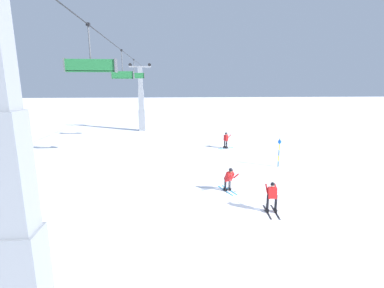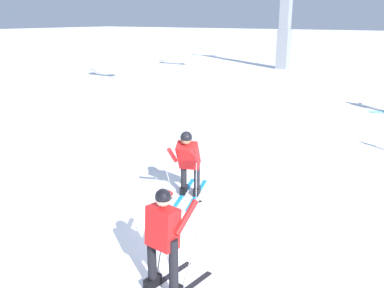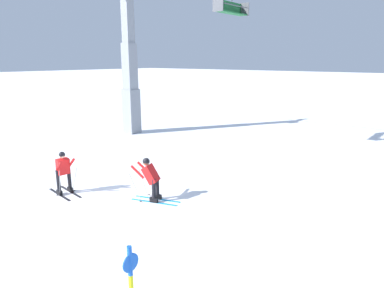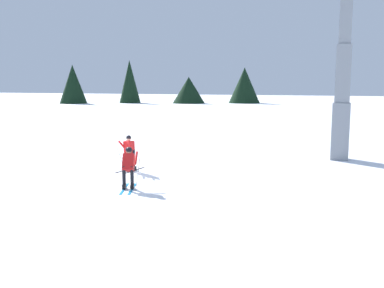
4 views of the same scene
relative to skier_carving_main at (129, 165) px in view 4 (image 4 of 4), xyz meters
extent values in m
plane|color=white|center=(-0.92, -0.90, -0.87)|extent=(260.00, 260.00, 0.00)
cube|color=#198CCC|center=(0.21, -0.08, -0.87)|extent=(1.63, 0.64, 0.01)
cube|color=black|center=(0.21, -0.08, -0.78)|extent=(0.30, 0.20, 0.16)
cylinder|color=black|center=(0.21, -0.08, -0.36)|extent=(0.13, 0.13, 0.68)
cube|color=#198CCC|center=(0.12, 0.20, -0.87)|extent=(1.63, 0.64, 0.01)
cube|color=black|center=(0.12, 0.20, -0.78)|extent=(0.30, 0.20, 0.16)
cylinder|color=black|center=(0.12, 0.20, -0.36)|extent=(0.13, 0.13, 0.68)
cube|color=red|center=(0.01, 0.00, 0.08)|extent=(0.65, 0.58, 0.67)
sphere|color=#997051|center=(-0.14, -0.05, 0.48)|extent=(0.23, 0.23, 0.23)
sphere|color=black|center=(-0.14, -0.05, 0.51)|extent=(0.24, 0.24, 0.24)
cylinder|color=red|center=(-0.27, -0.34, 0.18)|extent=(0.51, 0.25, 0.44)
cylinder|color=gray|center=(-0.30, -0.40, -0.43)|extent=(0.42, 0.29, 1.17)
cylinder|color=black|center=(-0.12, -0.38, -0.82)|extent=(0.07, 0.07, 0.01)
cylinder|color=red|center=(-0.42, 0.10, 0.18)|extent=(0.51, 0.25, 0.44)
cylinder|color=gray|center=(-0.48, 0.12, -0.43)|extent=(0.49, 0.06, 1.17)
cylinder|color=black|center=(-0.33, 0.22, -0.82)|extent=(0.07, 0.07, 0.01)
cube|color=gray|center=(-9.03, 7.16, 0.56)|extent=(0.86, 0.86, 2.87)
cube|color=gray|center=(-9.03, 7.16, 3.42)|extent=(0.72, 0.72, 2.87)
cube|color=gray|center=(-9.03, 7.16, 6.29)|extent=(0.58, 0.58, 2.87)
cube|color=black|center=(-2.87, -1.32, -0.87)|extent=(1.62, 0.27, 0.01)
cube|color=black|center=(-2.87, -1.32, -0.78)|extent=(0.29, 0.14, 0.16)
cylinder|color=black|center=(-2.87, -1.32, -0.33)|extent=(0.13, 0.13, 0.75)
cube|color=black|center=(-2.92, -1.73, -0.87)|extent=(1.62, 0.27, 0.01)
cube|color=black|center=(-2.92, -1.73, -0.78)|extent=(0.29, 0.14, 0.16)
cylinder|color=black|center=(-2.92, -1.73, -0.33)|extent=(0.13, 0.13, 0.75)
cube|color=red|center=(-2.88, -1.53, 0.16)|extent=(0.34, 0.45, 0.58)
sphere|color=beige|center=(-2.86, -1.53, 0.56)|extent=(0.20, 0.20, 0.20)
sphere|color=black|center=(-2.86, -1.53, 0.59)|extent=(0.22, 0.22, 0.22)
cylinder|color=red|center=(-2.64, -1.32, 0.29)|extent=(0.46, 0.13, 0.40)
cylinder|color=gray|center=(-2.61, -1.28, -0.36)|extent=(0.39, 0.07, 1.06)
cylinder|color=black|center=(-2.78, -1.21, -0.82)|extent=(0.07, 0.07, 0.01)
cylinder|color=red|center=(-2.69, -1.78, 0.29)|extent=(0.46, 0.13, 0.40)
cylinder|color=gray|center=(-2.67, -1.83, -0.36)|extent=(0.38, 0.16, 1.06)
cylinder|color=black|center=(-2.85, -1.85, -0.82)|extent=(0.07, 0.07, 0.01)
cone|color=black|center=(-70.66, -12.28, 2.63)|extent=(6.20, 6.20, 7.01)
cone|color=black|center=(-66.02, -22.39, 1.71)|extent=(6.35, 6.35, 5.17)
cone|color=black|center=(-63.20, -33.93, 3.37)|extent=(4.25, 4.25, 8.49)
cone|color=black|center=(-57.32, -43.22, 2.86)|extent=(5.30, 5.30, 7.48)
camera|label=1|loc=(-15.34, 3.61, 5.41)|focal=25.73mm
camera|label=2|loc=(-6.82, -4.60, 2.84)|focal=38.81mm
camera|label=3|loc=(8.07, -7.76, 3.88)|focal=32.21mm
camera|label=4|loc=(13.72, 7.50, 2.94)|focal=40.12mm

